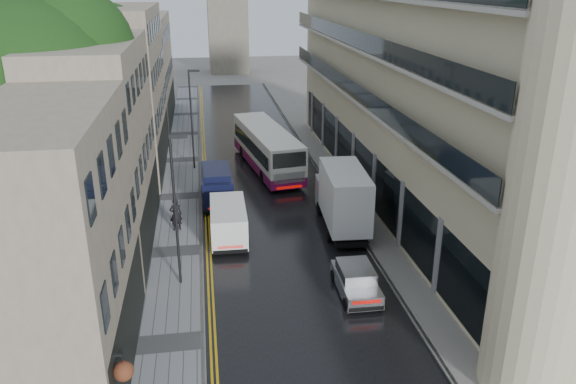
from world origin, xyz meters
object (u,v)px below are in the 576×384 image
object	(u,v)px
tree_near	(32,130)
silver_hatchback	(347,296)
lamp_post_far	(192,121)
navy_van	(203,194)
white_lorry	(330,209)
pedestrian	(176,214)
white_van	(213,235)
lamp_post_near	(175,213)
tree_far	(87,94)
cream_bus	(263,162)

from	to	relation	value
tree_near	silver_hatchback	size ratio (longest dim) A/B	3.67
lamp_post_far	navy_van	bearing A→B (deg)	-81.39
white_lorry	pedestrian	distance (m)	9.01
white_van	lamp_post_near	bearing A→B (deg)	-116.77
tree_far	pedestrian	world-z (taller)	tree_far
silver_hatchback	white_van	size ratio (longest dim) A/B	0.83
navy_van	tree_far	bearing A→B (deg)	133.02
white_van	navy_van	distance (m)	5.74
navy_van	pedestrian	bearing A→B (deg)	-121.91
white_lorry	white_van	xyz separation A→B (m)	(-6.52, -0.42, -0.90)
white_lorry	lamp_post_far	world-z (taller)	lamp_post_far
tree_near	cream_bus	size ratio (longest dim) A/B	1.19
tree_near	silver_hatchback	distance (m)	17.43
pedestrian	navy_van	bearing A→B (deg)	-133.25
cream_bus	silver_hatchback	distance (m)	17.25
tree_near	pedestrian	distance (m)	9.02
tree_near	pedestrian	size ratio (longest dim) A/B	7.09
pedestrian	lamp_post_far	bearing A→B (deg)	-106.82
tree_near	white_lorry	bearing A→B (deg)	-2.41
white_van	lamp_post_far	world-z (taller)	lamp_post_far
white_lorry	pedestrian	world-z (taller)	white_lorry
white_van	lamp_post_near	distance (m)	4.53
tree_far	cream_bus	bearing A→B (deg)	-16.13
cream_bus	navy_van	world-z (taller)	cream_bus
tree_far	silver_hatchback	world-z (taller)	tree_far
white_lorry	silver_hatchback	size ratio (longest dim) A/B	1.95
silver_hatchback	cream_bus	bearing A→B (deg)	97.14
cream_bus	navy_van	size ratio (longest dim) A/B	2.36
cream_bus	silver_hatchback	world-z (taller)	cream_bus
silver_hatchback	lamp_post_far	bearing A→B (deg)	108.76
silver_hatchback	tree_far	bearing A→B (deg)	125.18
cream_bus	pedestrian	distance (m)	9.56
cream_bus	white_lorry	world-z (taller)	white_lorry
silver_hatchback	white_lorry	bearing A→B (deg)	84.66
tree_near	tree_far	world-z (taller)	tree_near
tree_near	tree_far	xyz separation A→B (m)	(0.30, 13.00, -0.72)
navy_van	lamp_post_near	xyz separation A→B (m)	(-1.26, -8.91, 2.53)
lamp_post_near	white_van	bearing A→B (deg)	60.18
navy_van	cream_bus	bearing A→B (deg)	47.72
tree_near	white_van	world-z (taller)	tree_near
tree_near	lamp_post_near	bearing A→B (deg)	-31.45
tree_near	white_van	xyz separation A→B (m)	(8.61, -1.05, -5.89)
tree_far	pedestrian	xyz separation A→B (m)	(6.27, -11.00, -5.13)
cream_bus	tree_near	bearing A→B (deg)	-151.54
lamp_post_near	cream_bus	bearing A→B (deg)	65.83
cream_bus	lamp_post_far	distance (m)	6.73
cream_bus	white_lorry	xyz separation A→B (m)	(2.64, -10.11, 0.35)
navy_van	tree_near	bearing A→B (deg)	-150.81
white_lorry	lamp_post_far	distance (m)	16.10
lamp_post_near	lamp_post_far	size ratio (longest dim) A/B	0.97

